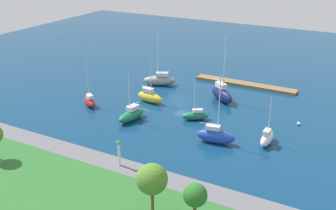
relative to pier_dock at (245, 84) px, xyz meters
name	(u,v)px	position (x,y,z in m)	size (l,w,h in m)	color
water	(183,102)	(7.78, 14.93, -0.29)	(160.00, 160.00, 0.00)	navy
pier_dock	(245,84)	(0.00, 0.00, 0.00)	(22.24, 2.57, 0.57)	olive
breakwater	(96,162)	(7.78, 42.43, 0.36)	(67.29, 3.50, 1.30)	slate
shoreline_park	(52,194)	(7.78, 51.17, 0.38)	(58.55, 13.86, 1.33)	#2D6B2D
harbor_beacon	(119,151)	(3.64, 42.43, 3.16)	(0.56, 0.56, 3.73)	silver
park_tree_center	(195,196)	(-10.65, 49.11, 5.00)	(2.56, 2.56, 5.31)	brown
park_tree_east	(152,179)	(-5.44, 49.04, 5.33)	(3.50, 3.50, 6.07)	brown
sailboat_green_far_north	(131,115)	(11.83, 27.09, 0.79)	(3.07, 6.30, 8.77)	#19724C
sailboat_red_inner_mooring	(90,101)	(22.52, 25.29, 0.70)	(4.69, 4.05, 9.06)	red
sailboat_navy_west_end	(222,94)	(1.19, 10.89, 1.20)	(6.77, 5.96, 12.65)	#141E4C
sailboat_white_far_south	(267,138)	(-11.67, 24.51, 0.78)	(1.67, 4.83, 7.72)	white
sailboat_blue_off_beacon	(215,136)	(-4.44, 27.93, 0.98)	(6.33, 2.87, 11.15)	#2347B2
sailboat_yellow_mid_basin	(150,97)	(13.32, 18.22, 0.87)	(6.04, 2.72, 8.72)	yellow
sailboat_gray_by_breakwater	(160,80)	(16.51, 8.63, 0.93)	(7.35, 5.18, 12.42)	gray
sailboat_green_outer_mooring	(195,115)	(1.98, 21.46, 0.55)	(4.86, 3.90, 7.43)	#19724C
mooring_buoy_white	(299,124)	(-14.64, 15.07, 0.02)	(0.61, 0.61, 0.61)	white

